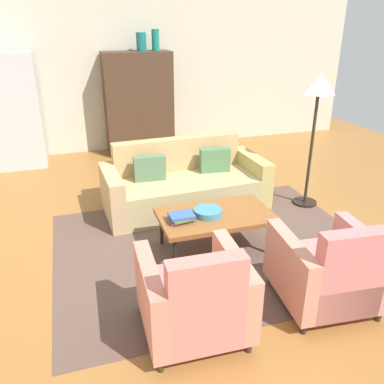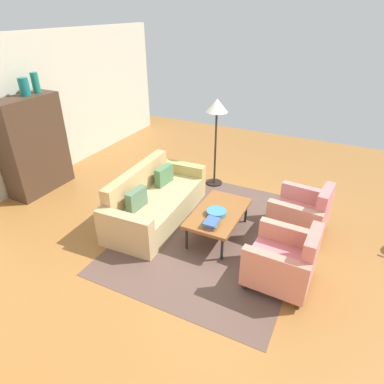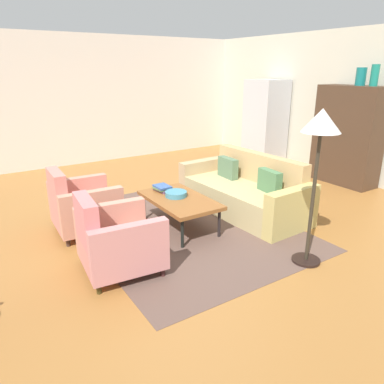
{
  "view_description": "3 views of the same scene",
  "coord_description": "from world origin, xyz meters",
  "px_view_note": "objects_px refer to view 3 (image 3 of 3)",
  "views": [
    {
      "loc": [
        -1.35,
        -3.63,
        2.33
      ],
      "look_at": [
        -0.13,
        0.23,
        0.56
      ],
      "focal_mm": 37.3,
      "sensor_mm": 36.0,
      "label": 1
    },
    {
      "loc": [
        -4.0,
        -1.66,
        3.17
      ],
      "look_at": [
        -0.06,
        0.29,
        0.71
      ],
      "focal_mm": 31.15,
      "sensor_mm": 36.0,
      "label": 2
    },
    {
      "loc": [
        4.0,
        -2.49,
        2.11
      ],
      "look_at": [
        0.19,
        -0.03,
        0.55
      ],
      "focal_mm": 34.08,
      "sensor_mm": 36.0,
      "label": 3
    }
  ],
  "objects_px": {
    "fruit_bowl": "(176,194)",
    "vase_round": "(375,75)",
    "coffee_table": "(179,201)",
    "floor_lamp": "(320,136)",
    "vase_tall": "(361,77)",
    "book_stack": "(162,188)",
    "cabinet": "(348,136)",
    "armchair_left": "(81,208)",
    "armchair_right": "(114,242)",
    "couch": "(246,193)",
    "refrigerator": "(265,122)"
  },
  "relations": [
    {
      "from": "armchair_left",
      "to": "refrigerator",
      "type": "xyz_separation_m",
      "value": [
        -1.58,
        4.77,
        0.58
      ]
    },
    {
      "from": "fruit_bowl",
      "to": "vase_round",
      "type": "relative_size",
      "value": 0.84
    },
    {
      "from": "coffee_table",
      "to": "fruit_bowl",
      "type": "bearing_deg",
      "value": -180.0
    },
    {
      "from": "armchair_left",
      "to": "refrigerator",
      "type": "height_order",
      "value": "refrigerator"
    },
    {
      "from": "coffee_table",
      "to": "floor_lamp",
      "type": "distance_m",
      "value": 2.04
    },
    {
      "from": "couch",
      "to": "floor_lamp",
      "type": "relative_size",
      "value": 1.24
    },
    {
      "from": "book_stack",
      "to": "refrigerator",
      "type": "height_order",
      "value": "refrigerator"
    },
    {
      "from": "refrigerator",
      "to": "cabinet",
      "type": "bearing_deg",
      "value": 2.89
    },
    {
      "from": "armchair_right",
      "to": "refrigerator",
      "type": "distance_m",
      "value": 5.55
    },
    {
      "from": "book_stack",
      "to": "couch",
      "type": "bearing_deg",
      "value": 72.64
    },
    {
      "from": "book_stack",
      "to": "floor_lamp",
      "type": "relative_size",
      "value": 0.17
    },
    {
      "from": "vase_tall",
      "to": "refrigerator",
      "type": "height_order",
      "value": "vase_tall"
    },
    {
      "from": "armchair_left",
      "to": "fruit_bowl",
      "type": "relative_size",
      "value": 2.95
    },
    {
      "from": "armchair_left",
      "to": "floor_lamp",
      "type": "height_order",
      "value": "floor_lamp"
    },
    {
      "from": "coffee_table",
      "to": "cabinet",
      "type": "distance_m",
      "value": 3.74
    },
    {
      "from": "couch",
      "to": "book_stack",
      "type": "height_order",
      "value": "couch"
    },
    {
      "from": "armchair_right",
      "to": "vase_round",
      "type": "distance_m",
      "value": 5.15
    },
    {
      "from": "cabinet",
      "to": "vase_tall",
      "type": "bearing_deg",
      "value": -2.71
    },
    {
      "from": "book_stack",
      "to": "floor_lamp",
      "type": "bearing_deg",
      "value": 21.57
    },
    {
      "from": "coffee_table",
      "to": "cabinet",
      "type": "bearing_deg",
      "value": 91.62
    },
    {
      "from": "vase_tall",
      "to": "floor_lamp",
      "type": "bearing_deg",
      "value": -61.85
    },
    {
      "from": "book_stack",
      "to": "vase_tall",
      "type": "relative_size",
      "value": 0.95
    },
    {
      "from": "vase_tall",
      "to": "vase_round",
      "type": "distance_m",
      "value": 0.25
    },
    {
      "from": "couch",
      "to": "vase_round",
      "type": "bearing_deg",
      "value": -98.26
    },
    {
      "from": "armchair_right",
      "to": "vase_tall",
      "type": "relative_size",
      "value": 2.9
    },
    {
      "from": "cabinet",
      "to": "vase_round",
      "type": "bearing_deg",
      "value": -0.77
    },
    {
      "from": "armchair_left",
      "to": "fruit_bowl",
      "type": "height_order",
      "value": "armchair_left"
    },
    {
      "from": "armchair_left",
      "to": "vase_tall",
      "type": "height_order",
      "value": "vase_tall"
    },
    {
      "from": "armchair_right",
      "to": "book_stack",
      "type": "height_order",
      "value": "armchair_right"
    },
    {
      "from": "couch",
      "to": "vase_tall",
      "type": "distance_m",
      "value": 3.02
    },
    {
      "from": "couch",
      "to": "armchair_right",
      "type": "height_order",
      "value": "armchair_right"
    },
    {
      "from": "armchair_left",
      "to": "cabinet",
      "type": "relative_size",
      "value": 0.49
    },
    {
      "from": "book_stack",
      "to": "cabinet",
      "type": "relative_size",
      "value": 0.16
    },
    {
      "from": "book_stack",
      "to": "cabinet",
      "type": "height_order",
      "value": "cabinet"
    },
    {
      "from": "fruit_bowl",
      "to": "vase_tall",
      "type": "bearing_deg",
      "value": 88.68
    },
    {
      "from": "fruit_bowl",
      "to": "armchair_right",
      "type": "bearing_deg",
      "value": -59.6
    },
    {
      "from": "couch",
      "to": "armchair_right",
      "type": "bearing_deg",
      "value": 101.65
    },
    {
      "from": "couch",
      "to": "cabinet",
      "type": "relative_size",
      "value": 1.19
    },
    {
      "from": "couch",
      "to": "vase_round",
      "type": "xyz_separation_m",
      "value": [
        0.25,
        2.52,
        1.69
      ]
    },
    {
      "from": "couch",
      "to": "cabinet",
      "type": "height_order",
      "value": "cabinet"
    },
    {
      "from": "refrigerator",
      "to": "vase_tall",
      "type": "bearing_deg",
      "value": 2.63
    },
    {
      "from": "refrigerator",
      "to": "book_stack",
      "type": "bearing_deg",
      "value": -63.93
    },
    {
      "from": "refrigerator",
      "to": "vase_round",
      "type": "bearing_deg",
      "value": 2.36
    },
    {
      "from": "cabinet",
      "to": "vase_tall",
      "type": "relative_size",
      "value": 5.94
    },
    {
      "from": "vase_tall",
      "to": "floor_lamp",
      "type": "height_order",
      "value": "vase_tall"
    },
    {
      "from": "armchair_right",
      "to": "refrigerator",
      "type": "height_order",
      "value": "refrigerator"
    },
    {
      "from": "fruit_bowl",
      "to": "vase_tall",
      "type": "distance_m",
      "value": 3.99
    },
    {
      "from": "book_stack",
      "to": "floor_lamp",
      "type": "xyz_separation_m",
      "value": [
        1.98,
        0.78,
        0.97
      ]
    },
    {
      "from": "armchair_right",
      "to": "vase_round",
      "type": "bearing_deg",
      "value": 99.32
    },
    {
      "from": "vase_tall",
      "to": "floor_lamp",
      "type": "relative_size",
      "value": 0.18
    }
  ]
}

